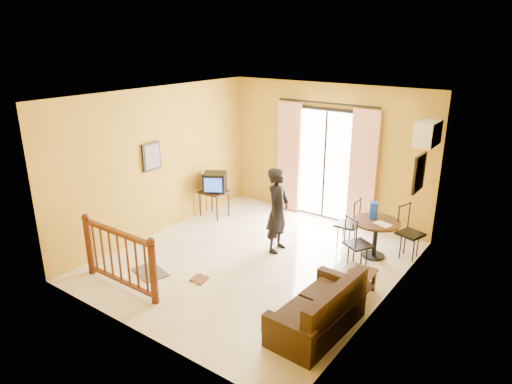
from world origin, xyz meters
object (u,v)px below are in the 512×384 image
Objects in this scene: sofa at (320,313)px; dining_table at (376,229)px; television at (215,182)px; standing_person at (278,210)px; coffee_table at (353,283)px.

dining_table is at bearing 98.58° from sofa.
television is at bearing -176.63° from dining_table.
television is 4.37m from sofa.
standing_person is at bearing -46.87° from television.
dining_table is 1.72m from standing_person.
television is 0.39× the size of standing_person.
coffee_table is at bearing -80.02° from dining_table.
television is 3.96m from coffee_table.
standing_person is (-1.51, -0.78, 0.24)m from dining_table.
dining_table is (3.46, 0.20, -0.24)m from television.
television is at bearing 161.52° from coffee_table.
dining_table is 2.48m from sofa.
standing_person is at bearing 139.20° from sofa.
sofa is at bearing -140.96° from standing_person.
coffee_table is (3.72, -1.24, -0.53)m from television.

